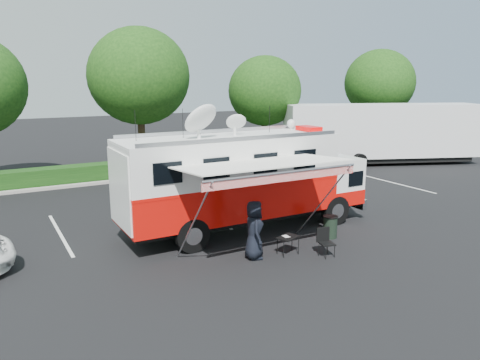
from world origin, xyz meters
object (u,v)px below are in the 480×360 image
object	(u,v)px
trash_bin	(330,227)
semi_trailer	(382,133)
folding_table	(288,238)
command_truck	(244,179)

from	to	relation	value
trash_bin	semi_trailer	distance (m)	16.81
trash_bin	folding_table	bearing A→B (deg)	-164.96
command_truck	semi_trailer	xyz separation A→B (m)	(15.49, 8.00, 0.12)
folding_table	trash_bin	world-z (taller)	trash_bin
command_truck	folding_table	distance (m)	3.32
command_truck	trash_bin	size ratio (longest dim) A/B	11.97
semi_trailer	command_truck	bearing A→B (deg)	-152.68
command_truck	trash_bin	bearing A→B (deg)	-44.96
folding_table	trash_bin	xyz separation A→B (m)	(2.36, 0.63, -0.16)
folding_table	semi_trailer	xyz separation A→B (m)	(15.49, 10.98, 1.58)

